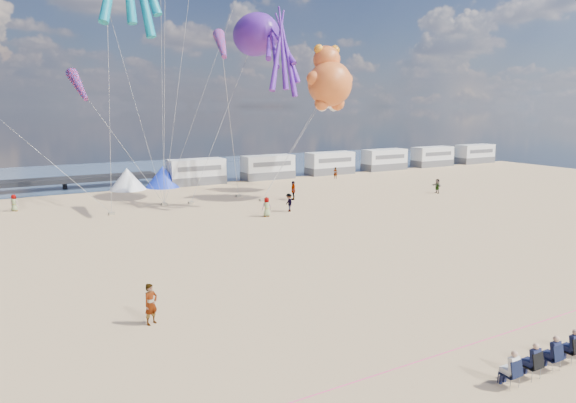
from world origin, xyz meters
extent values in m
plane|color=tan|center=(0.00, 0.00, 0.00)|extent=(120.00, 120.00, 0.00)
plane|color=#374D6A|center=(0.00, 55.00, 0.02)|extent=(120.00, 120.00, 0.00)
cube|color=silver|center=(6.00, 40.00, 1.50)|extent=(6.60, 2.50, 3.00)
cube|color=silver|center=(15.50, 40.00, 1.50)|extent=(6.60, 2.50, 3.00)
cube|color=silver|center=(25.00, 40.00, 1.50)|extent=(6.60, 2.50, 3.00)
cube|color=silver|center=(34.50, 40.00, 1.50)|extent=(6.60, 2.50, 3.00)
cube|color=silver|center=(44.00, 40.00, 1.50)|extent=(6.60, 2.50, 3.00)
cube|color=silver|center=(53.50, 40.00, 1.50)|extent=(6.60, 2.50, 3.00)
cone|color=white|center=(-2.00, 40.00, 1.20)|extent=(4.00, 4.00, 2.40)
cone|color=#1933CC|center=(2.00, 40.00, 1.20)|extent=(4.00, 4.00, 2.40)
cylinder|color=#F2338C|center=(0.00, -5.00, 0.02)|extent=(34.00, 0.03, 0.03)
imported|color=tan|center=(-9.19, 3.03, 0.89)|extent=(0.77, 0.66, 1.78)
imported|color=#7F6659|center=(-13.35, 32.79, 0.74)|extent=(0.64, 0.63, 1.49)
imported|color=#7F6659|center=(7.59, 20.74, 0.80)|extent=(0.70, 0.85, 1.60)
imported|color=#7F6659|center=(10.80, 25.52, 0.94)|extent=(1.16, 1.40, 1.88)
imported|color=#7F6659|center=(26.08, 21.36, 0.77)|extent=(0.49, 0.94, 1.53)
imported|color=#7F6659|center=(23.10, 35.95, 0.75)|extent=(1.09, 1.41, 1.49)
imported|color=#7F6659|center=(4.94, 19.84, 0.82)|extent=(0.64, 0.46, 1.64)
cube|color=gray|center=(-6.23, 26.95, 0.11)|extent=(0.50, 0.35, 0.22)
cube|color=gray|center=(1.34, 28.52, 0.11)|extent=(0.50, 0.35, 0.22)
cube|color=gray|center=(7.83, 26.40, 0.11)|extent=(0.50, 0.35, 0.22)
cube|color=gray|center=(6.79, 29.73, 0.11)|extent=(0.50, 0.35, 0.22)
cube|color=gray|center=(-1.10, 29.05, 0.11)|extent=(0.50, 0.35, 0.22)
camera|label=1|loc=(-14.24, -17.58, 9.07)|focal=32.00mm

